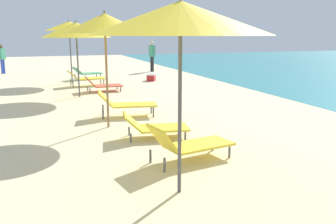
{
  "coord_description": "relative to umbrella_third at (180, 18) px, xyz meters",
  "views": [
    {
      "loc": [
        -1.87,
        4.18,
        2.12
      ],
      "look_at": [
        -0.05,
        9.37,
        0.92
      ],
      "focal_mm": 38.75,
      "sensor_mm": 36.0,
      "label": 1
    }
  ],
  "objects": [
    {
      "name": "lounger_fifth_shoreside",
      "position": [
        0.45,
        9.07,
        -2.04
      ],
      "size": [
        1.33,
        0.7,
        0.56
      ],
      "rotation": [
        0.0,
        0.0,
        0.01
      ],
      "color": "#D8593F",
      "rests_on": "ground"
    },
    {
      "name": "lounger_fourth_shoreside",
      "position": [
        0.35,
        4.76,
        -1.96
      ],
      "size": [
        1.57,
        0.83,
        0.68
      ],
      "rotation": [
        0.0,
        0.0,
        -0.18
      ],
      "color": "yellow",
      "rests_on": "ground"
    },
    {
      "name": "lounger_third_shoreside",
      "position": [
        0.59,
        1.1,
        -1.99
      ],
      "size": [
        1.54,
        0.84,
        0.68
      ],
      "rotation": [
        0.0,
        0.0,
        0.19
      ],
      "color": "yellow",
      "rests_on": "ground"
    },
    {
      "name": "cooler_box",
      "position": [
        3.02,
        11.41,
        -2.14
      ],
      "size": [
        0.53,
        0.59,
        0.31
      ],
      "color": "red",
      "rests_on": "ground"
    },
    {
      "name": "lounger_farthest_inland",
      "position": [
        0.03,
        10.71,
        -1.96
      ],
      "size": [
        1.52,
        0.74,
        0.65
      ],
      "rotation": [
        0.0,
        0.0,
        0.08
      ],
      "color": "yellow",
      "rests_on": "ground"
    },
    {
      "name": "umbrella_farthest",
      "position": [
        -0.42,
        11.92,
        0.11
      ],
      "size": [
        2.03,
        2.03,
        2.67
      ],
      "color": "#4C4C51",
      "rests_on": "ground"
    },
    {
      "name": "lounger_farthest_shoreside",
      "position": [
        0.34,
        12.94,
        -1.99
      ],
      "size": [
        1.4,
        0.89,
        0.59
      ],
      "rotation": [
        0.0,
        0.0,
        0.24
      ],
      "color": "#4CA572",
      "rests_on": "ground"
    },
    {
      "name": "umbrella_fourth",
      "position": [
        -0.29,
        3.8,
        0.02
      ],
      "size": [
        1.85,
        1.85,
        2.6
      ],
      "color": "olive",
      "rests_on": "ground"
    },
    {
      "name": "umbrella_fifth",
      "position": [
        -0.5,
        8.14,
        -0.08
      ],
      "size": [
        2.27,
        2.27,
        2.52
      ],
      "color": "#4C4C51",
      "rests_on": "ground"
    },
    {
      "name": "lounger_fourth_inland",
      "position": [
        0.45,
        2.62,
        -2.05
      ],
      "size": [
        1.42,
        0.85,
        0.53
      ],
      "rotation": [
        0.0,
        0.0,
        -0.17
      ],
      "color": "yellow",
      "rests_on": "ground"
    },
    {
      "name": "person_walking_mid",
      "position": [
        -3.57,
        16.82,
        -1.38
      ],
      "size": [
        0.37,
        0.42,
        1.54
      ],
      "rotation": [
        0.0,
        0.0,
        5.76
      ],
      "color": "#334CB2",
      "rests_on": "ground"
    },
    {
      "name": "umbrella_third",
      "position": [
        0.0,
        0.0,
        0.0
      ],
      "size": [
        2.31,
        2.31,
        2.57
      ],
      "color": "#4C4C51",
      "rests_on": "ground"
    },
    {
      "name": "person_walking_near",
      "position": [
        4.24,
        15.26,
        -1.28
      ],
      "size": [
        0.3,
        0.4,
        1.68
      ],
      "rotation": [
        0.0,
        0.0,
        3.39
      ],
      "color": "#262628",
      "rests_on": "ground"
    }
  ]
}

